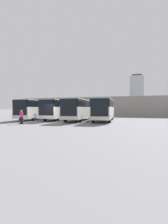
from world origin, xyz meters
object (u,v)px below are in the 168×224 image
bus_1 (79,109)px  bus_3 (38,109)px  pedestrian (21,117)px  bus_0 (104,109)px  bus_2 (60,109)px

bus_1 → bus_3: same height
bus_1 → pedestrian: bus_1 is taller
bus_0 → bus_3: bearing=-5.9°
bus_2 → bus_3: 4.01m
bus_1 → bus_0: bearing=-178.9°
bus_0 → bus_1: (3.96, 0.55, 0.00)m
bus_1 → bus_3: bearing=-9.4°
bus_3 → pedestrian: bearing=104.7°
bus_2 → pedestrian: size_ratio=6.63×
bus_0 → bus_2: bearing=-10.3°
bus_0 → pedestrian: bearing=39.4°
bus_0 → pedestrian: (8.47, 8.83, -0.92)m
pedestrian → bus_2: bearing=69.1°
bus_2 → pedestrian: 9.39m
bus_2 → pedestrian: bearing=79.8°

